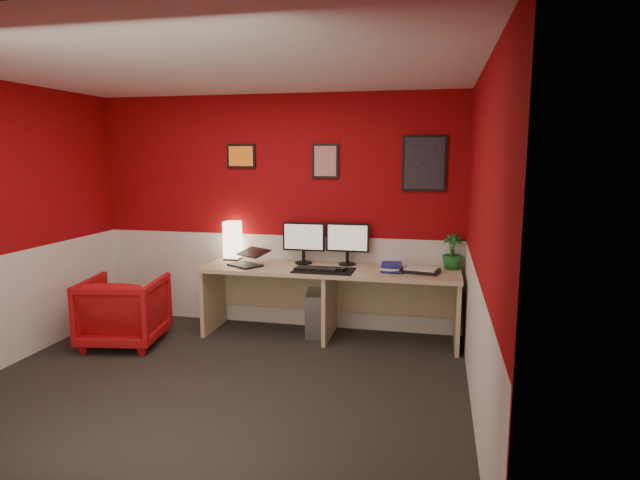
{
  "coord_description": "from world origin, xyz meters",
  "views": [
    {
      "loc": [
        1.7,
        -3.76,
        1.86
      ],
      "look_at": [
        0.6,
        1.21,
        1.05
      ],
      "focal_mm": 29.95,
      "sensor_mm": 36.0,
      "label": 1
    }
  ],
  "objects_px": {
    "monitor_left": "(303,236)",
    "armchair": "(124,311)",
    "desk": "(329,303)",
    "laptop": "(245,255)",
    "zen_tray": "(421,271)",
    "shoji_lamp": "(233,241)",
    "potted_plant": "(452,252)",
    "pc_tower": "(316,313)",
    "monitor_right": "(347,237)"
  },
  "relations": [
    {
      "from": "monitor_left",
      "to": "armchair",
      "type": "xyz_separation_m",
      "value": [
        -1.63,
        -0.79,
        -0.68
      ]
    },
    {
      "from": "desk",
      "to": "monitor_left",
      "type": "height_order",
      "value": "monitor_left"
    },
    {
      "from": "laptop",
      "to": "zen_tray",
      "type": "relative_size",
      "value": 0.94
    },
    {
      "from": "laptop",
      "to": "armchair",
      "type": "height_order",
      "value": "laptop"
    },
    {
      "from": "laptop",
      "to": "zen_tray",
      "type": "xyz_separation_m",
      "value": [
        1.78,
        0.08,
        -0.09
      ]
    },
    {
      "from": "shoji_lamp",
      "to": "armchair",
      "type": "xyz_separation_m",
      "value": [
        -0.82,
        -0.84,
        -0.59
      ]
    },
    {
      "from": "laptop",
      "to": "potted_plant",
      "type": "bearing_deg",
      "value": 40.57
    },
    {
      "from": "laptop",
      "to": "zen_tray",
      "type": "height_order",
      "value": "laptop"
    },
    {
      "from": "armchair",
      "to": "desk",
      "type": "bearing_deg",
      "value": -172.29
    },
    {
      "from": "pc_tower",
      "to": "armchair",
      "type": "height_order",
      "value": "armchair"
    },
    {
      "from": "monitor_left",
      "to": "pc_tower",
      "type": "height_order",
      "value": "monitor_left"
    },
    {
      "from": "shoji_lamp",
      "to": "monitor_right",
      "type": "xyz_separation_m",
      "value": [
        1.27,
        -0.01,
        0.09
      ]
    },
    {
      "from": "monitor_right",
      "to": "zen_tray",
      "type": "distance_m",
      "value": 0.84
    },
    {
      "from": "monitor_left",
      "to": "zen_tray",
      "type": "relative_size",
      "value": 1.66
    },
    {
      "from": "laptop",
      "to": "potted_plant",
      "type": "xyz_separation_m",
      "value": [
        2.08,
        0.3,
        0.07
      ]
    },
    {
      "from": "shoji_lamp",
      "to": "zen_tray",
      "type": "relative_size",
      "value": 1.14
    },
    {
      "from": "laptop",
      "to": "armchair",
      "type": "relative_size",
      "value": 0.44
    },
    {
      "from": "armchair",
      "to": "zen_tray",
      "type": "bearing_deg",
      "value": -177.35
    },
    {
      "from": "monitor_left",
      "to": "armchair",
      "type": "bearing_deg",
      "value": -154.18
    },
    {
      "from": "monitor_left",
      "to": "zen_tray",
      "type": "bearing_deg",
      "value": -7.95
    },
    {
      "from": "desk",
      "to": "laptop",
      "type": "distance_m",
      "value": 1.0
    },
    {
      "from": "desk",
      "to": "laptop",
      "type": "height_order",
      "value": "laptop"
    },
    {
      "from": "armchair",
      "to": "monitor_right",
      "type": "bearing_deg",
      "value": -168.08
    },
    {
      "from": "monitor_right",
      "to": "potted_plant",
      "type": "xyz_separation_m",
      "value": [
        1.06,
        0.01,
        -0.11
      ]
    },
    {
      "from": "potted_plant",
      "to": "pc_tower",
      "type": "bearing_deg",
      "value": -174.84
    },
    {
      "from": "monitor_left",
      "to": "shoji_lamp",
      "type": "bearing_deg",
      "value": 176.71
    },
    {
      "from": "armchair",
      "to": "monitor_left",
      "type": "bearing_deg",
      "value": -163.78
    },
    {
      "from": "armchair",
      "to": "pc_tower",
      "type": "bearing_deg",
      "value": -167.77
    },
    {
      "from": "pc_tower",
      "to": "monitor_left",
      "type": "bearing_deg",
      "value": 146.35
    },
    {
      "from": "laptop",
      "to": "monitor_left",
      "type": "xyz_separation_m",
      "value": [
        0.56,
        0.25,
        0.18
      ]
    },
    {
      "from": "laptop",
      "to": "pc_tower",
      "type": "bearing_deg",
      "value": 46.35
    },
    {
      "from": "zen_tray",
      "to": "laptop",
      "type": "bearing_deg",
      "value": -177.36
    },
    {
      "from": "potted_plant",
      "to": "desk",
      "type": "bearing_deg",
      "value": -169.08
    },
    {
      "from": "shoji_lamp",
      "to": "monitor_left",
      "type": "distance_m",
      "value": 0.82
    },
    {
      "from": "desk",
      "to": "zen_tray",
      "type": "bearing_deg",
      "value": 0.8
    },
    {
      "from": "laptop",
      "to": "zen_tray",
      "type": "distance_m",
      "value": 1.79
    },
    {
      "from": "desk",
      "to": "pc_tower",
      "type": "relative_size",
      "value": 5.78
    },
    {
      "from": "monitor_right",
      "to": "armchair",
      "type": "distance_m",
      "value": 2.35
    },
    {
      "from": "desk",
      "to": "shoji_lamp",
      "type": "bearing_deg",
      "value": 168.45
    },
    {
      "from": "monitor_left",
      "to": "pc_tower",
      "type": "xyz_separation_m",
      "value": [
        0.16,
        -0.07,
        -0.8
      ]
    },
    {
      "from": "monitor_right",
      "to": "laptop",
      "type": "bearing_deg",
      "value": -164.24
    },
    {
      "from": "shoji_lamp",
      "to": "monitor_left",
      "type": "bearing_deg",
      "value": -3.29
    },
    {
      "from": "desk",
      "to": "armchair",
      "type": "relative_size",
      "value": 3.48
    },
    {
      "from": "desk",
      "to": "potted_plant",
      "type": "relative_size",
      "value": 7.35
    },
    {
      "from": "monitor_left",
      "to": "monitor_right",
      "type": "distance_m",
      "value": 0.46
    },
    {
      "from": "desk",
      "to": "armchair",
      "type": "bearing_deg",
      "value": -162.68
    },
    {
      "from": "potted_plant",
      "to": "monitor_right",
      "type": "bearing_deg",
      "value": -179.23
    },
    {
      "from": "laptop",
      "to": "monitor_right",
      "type": "bearing_deg",
      "value": 48.07
    },
    {
      "from": "pc_tower",
      "to": "desk",
      "type": "bearing_deg",
      "value": -42.83
    },
    {
      "from": "shoji_lamp",
      "to": "potted_plant",
      "type": "relative_size",
      "value": 1.13
    }
  ]
}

